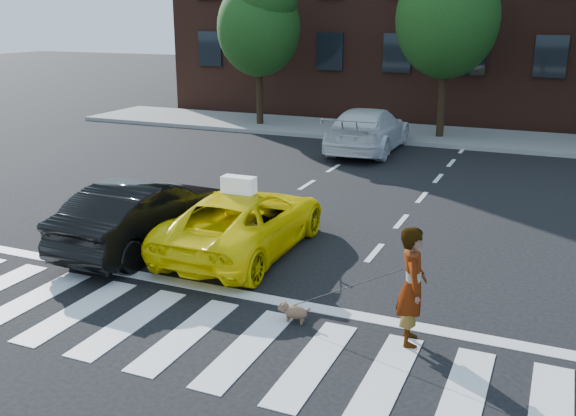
{
  "coord_description": "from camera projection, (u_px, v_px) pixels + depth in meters",
  "views": [
    {
      "loc": [
        4.75,
        -7.19,
        4.5
      ],
      "look_at": [
        0.25,
        3.2,
        1.1
      ],
      "focal_mm": 40.0,
      "sensor_mm": 36.0,
      "label": 1
    }
  ],
  "objects": [
    {
      "name": "stop_line",
      "position": [
        237.0,
        293.0,
        10.82
      ],
      "size": [
        12.0,
        0.3,
        0.01
      ],
      "primitive_type": "cube",
      "color": "silver",
      "rests_on": "ground"
    },
    {
      "name": "tree_mid",
      "position": [
        449.0,
        5.0,
        22.76
      ],
      "size": [
        3.69,
        3.69,
        7.1
      ],
      "color": "black",
      "rests_on": "ground"
    },
    {
      "name": "crosswalk",
      "position": [
        186.0,
        335.0,
        9.42
      ],
      "size": [
        13.0,
        2.4,
        0.01
      ],
      "primitive_type": "cube",
      "color": "silver",
      "rests_on": "ground"
    },
    {
      "name": "dog",
      "position": [
        293.0,
        311.0,
        9.79
      ],
      "size": [
        0.53,
        0.23,
        0.3
      ],
      "rotation": [
        0.0,
        0.0,
        0.1
      ],
      "color": "olive",
      "rests_on": "ground"
    },
    {
      "name": "tree_left",
      "position": [
        259.0,
        17.0,
        25.73
      ],
      "size": [
        3.39,
        3.38,
        6.5
      ],
      "color": "black",
      "rests_on": "ground"
    },
    {
      "name": "taxi",
      "position": [
        244.0,
        221.0,
        12.64
      ],
      "size": [
        2.14,
        4.52,
        1.25
      ],
      "primitive_type": "imported",
      "rotation": [
        0.0,
        0.0,
        3.16
      ],
      "color": "#FFE305",
      "rests_on": "ground"
    },
    {
      "name": "woman",
      "position": [
        412.0,
        286.0,
        8.97
      ],
      "size": [
        0.58,
        0.73,
        1.74
      ],
      "primitive_type": "imported",
      "rotation": [
        0.0,
        0.0,
        1.86
      ],
      "color": "#999999",
      "rests_on": "ground"
    },
    {
      "name": "white_suv",
      "position": [
        368.0,
        130.0,
        22.0
      ],
      "size": [
        2.27,
        5.23,
        1.5
      ],
      "primitive_type": "imported",
      "rotation": [
        0.0,
        0.0,
        3.17
      ],
      "color": "silver",
      "rests_on": "ground"
    },
    {
      "name": "sidewalk_far",
      "position": [
        429.0,
        135.0,
        24.78
      ],
      "size": [
        30.0,
        4.0,
        0.15
      ],
      "primitive_type": "cube",
      "color": "slate",
      "rests_on": "ground"
    },
    {
      "name": "ground",
      "position": [
        186.0,
        335.0,
        9.42
      ],
      "size": [
        120.0,
        120.0,
        0.0
      ],
      "primitive_type": "plane",
      "color": "black",
      "rests_on": "ground"
    },
    {
      "name": "taxi_sign",
      "position": [
        239.0,
        185.0,
        12.24
      ],
      "size": [
        0.65,
        0.29,
        0.32
      ],
      "primitive_type": "cube",
      "rotation": [
        0.0,
        0.0,
        3.16
      ],
      "color": "white",
      "rests_on": "taxi"
    },
    {
      "name": "black_sedan",
      "position": [
        145.0,
        214.0,
        12.85
      ],
      "size": [
        1.64,
        4.27,
        1.39
      ],
      "primitive_type": "imported",
      "rotation": [
        0.0,
        0.0,
        3.1
      ],
      "color": "black",
      "rests_on": "ground"
    }
  ]
}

